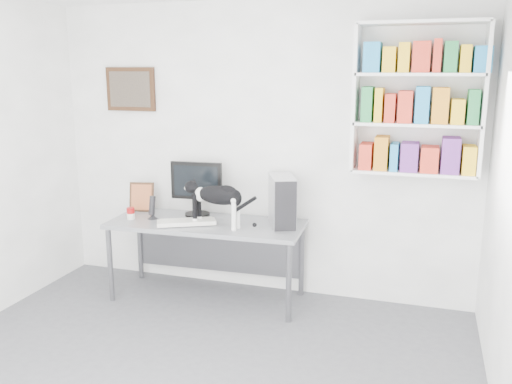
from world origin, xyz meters
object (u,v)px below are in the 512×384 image
leaning_print (142,196)px  cat (217,206)px  bookshelf (418,100)px  monitor (197,188)px  keyboard (186,222)px  speaker (152,207)px  desk (207,260)px  soup_can (131,213)px  pc_tower (282,201)px

leaning_print → cat: bearing=-31.0°
cat → bookshelf: bearing=20.3°
leaning_print → cat: (0.91, -0.29, 0.05)m
monitor → keyboard: size_ratio=1.01×
keyboard → speaker: 0.40m
desk → monitor: size_ratio=3.35×
monitor → soup_can: (-0.54, -0.30, -0.21)m
pc_tower → speaker: 1.21m
monitor → leaning_print: (-0.58, -0.01, -0.12)m
keyboard → pc_tower: bearing=-10.5°
bookshelf → speaker: bookshelf is taller
pc_tower → cat: (-0.52, -0.24, -0.03)m
monitor → bookshelf: bearing=-2.3°
bookshelf → speaker: bearing=-172.5°
keyboard → cat: cat is taller
desk → pc_tower: (0.68, 0.13, 0.59)m
speaker → cat: 0.69m
pc_tower → bookshelf: bearing=-15.9°
bookshelf → pc_tower: (-1.09, -0.13, -0.89)m
bookshelf → cat: bookshelf is taller
pc_tower → soup_can: (-1.38, -0.24, -0.17)m
bookshelf → desk: bookshelf is taller
bookshelf → monitor: bookshelf is taller
bookshelf → soup_can: 2.72m
leaning_print → desk: bearing=-26.5°
bookshelf → leaning_print: (-2.52, -0.08, -0.97)m
desk → speaker: speaker is taller
soup_can → leaning_print: bearing=98.6°
speaker → monitor: bearing=52.3°
leaning_print → bookshelf: bearing=-11.3°
soup_can → desk: bearing=9.2°
speaker → cat: (0.68, -0.07, 0.08)m
monitor → soup_can: bearing=-154.9°
bookshelf → soup_can: bookshelf is taller
speaker → soup_can: bearing=-141.2°
desk → monitor: (-0.17, 0.19, 0.63)m
speaker → cat: cat is taller
desk → pc_tower: bearing=8.5°
speaker → bookshelf: bearing=26.0°
desk → leaning_print: bearing=164.3°
bookshelf → cat: 1.89m
bookshelf → keyboard: 2.24m
speaker → cat: size_ratio=0.36×
pc_tower → monitor: bearing=153.3°
monitor → leaning_print: 0.59m
monitor → pc_tower: bearing=-8.5°
cat → desk: bearing=151.6°
speaker → soup_can: size_ratio=2.10×
speaker → cat: bearing=12.7°
desk → cat: (0.16, -0.11, 0.56)m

